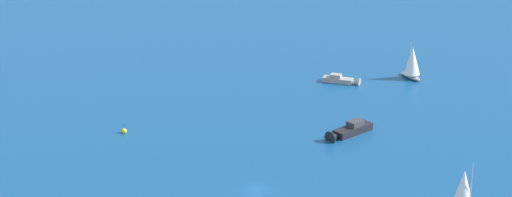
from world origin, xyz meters
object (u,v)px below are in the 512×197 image
(sailboat_near_centre, at_px, (412,62))
(motorboat_far_port, at_px, (348,131))
(marker_buoy, at_px, (124,131))
(motorboat_offshore, at_px, (343,80))

(sailboat_near_centre, height_order, motorboat_far_port, sailboat_near_centre)
(motorboat_far_port, relative_size, marker_buoy, 5.27)
(motorboat_far_port, bearing_deg, sailboat_near_centre, 115.29)
(sailboat_near_centre, height_order, motorboat_offshore, sailboat_near_centre)
(motorboat_offshore, relative_size, marker_buoy, 3.89)
(motorboat_offshore, bearing_deg, sailboat_near_centre, 63.19)
(sailboat_near_centre, distance_m, motorboat_far_port, 37.59)
(motorboat_far_port, relative_size, motorboat_offshore, 1.35)
(marker_buoy, bearing_deg, sailboat_near_centre, 80.26)
(motorboat_offshore, xyz_separation_m, marker_buoy, (-4.51, -53.98, -0.27))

